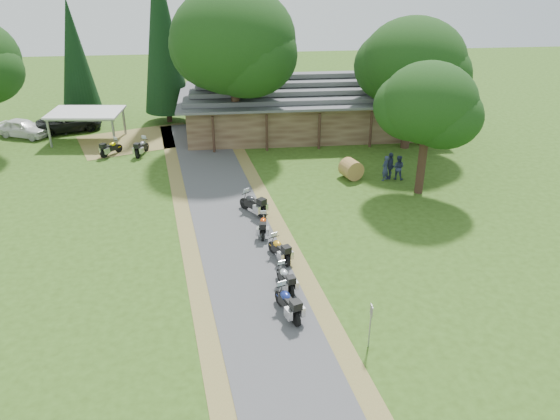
{
  "coord_description": "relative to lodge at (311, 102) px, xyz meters",
  "views": [
    {
      "loc": [
        -1.12,
        -19.71,
        14.46
      ],
      "look_at": [
        1.58,
        6.02,
        1.6
      ],
      "focal_mm": 35.0,
      "sensor_mm": 36.0,
      "label": 1
    }
  ],
  "objects": [
    {
      "name": "person_a",
      "position": [
        3.33,
        -11.02,
        -1.43
      ],
      "size": [
        0.7,
        0.7,
        2.03
      ],
      "primitive_type": "imported",
      "rotation": [
        0.0,
        0.0,
        3.91
      ],
      "color": "navy",
      "rests_on": "ground"
    },
    {
      "name": "motorcycle_row_e",
      "position": [
        -5.71,
        -15.06,
        -1.76
      ],
      "size": [
        1.74,
        2.03,
        1.39
      ],
      "primitive_type": null,
      "rotation": [
        0.0,
        0.0,
        2.2
      ],
      "color": "black",
      "rests_on": "ground"
    },
    {
      "name": "person_c",
      "position": [
        3.74,
        -10.76,
        -1.37
      ],
      "size": [
        0.65,
        0.74,
        2.17
      ],
      "primitive_type": "imported",
      "rotation": [
        0.0,
        0.0,
        4.31
      ],
      "color": "navy",
      "rests_on": "ground"
    },
    {
      "name": "car_dark_suv",
      "position": [
        -20.07,
        2.0,
        -1.37
      ],
      "size": [
        4.17,
        6.11,
        2.16
      ],
      "primitive_type": "imported",
      "rotation": [
        0.0,
        0.0,
        1.92
      ],
      "color": "black",
      "rests_on": "ground"
    },
    {
      "name": "cedar_far",
      "position": [
        -19.55,
        5.21,
        2.71
      ],
      "size": [
        3.37,
        3.37,
        10.32
      ],
      "primitive_type": "cone",
      "color": "black",
      "rests_on": "ground"
    },
    {
      "name": "motorcycle_carport_a",
      "position": [
        -15.63,
        -4.25,
        -1.83
      ],
      "size": [
        1.59,
        1.78,
        1.24
      ],
      "primitive_type": null,
      "rotation": [
        0.0,
        0.0,
        0.89
      ],
      "color": "#E3CE03",
      "rests_on": "ground"
    },
    {
      "name": "car_white_sedan",
      "position": [
        -23.46,
        0.85,
        -1.53
      ],
      "size": [
        4.38,
        6.02,
        1.85
      ],
      "primitive_type": "imported",
      "rotation": [
        0.0,
        0.0,
        1.16
      ],
      "color": "white",
      "rests_on": "ground"
    },
    {
      "name": "motorcycle_row_d",
      "position": [
        -5.3,
        -17.65,
        -1.86
      ],
      "size": [
        0.76,
        1.79,
        1.19
      ],
      "primitive_type": null,
      "rotation": [
        0.0,
        0.0,
        1.46
      ],
      "color": "#D4410C",
      "rests_on": "ground"
    },
    {
      "name": "oak_lodge_right",
      "position": [
        6.66,
        -4.93,
        2.79
      ],
      "size": [
        7.62,
        7.62,
        10.48
      ],
      "primitive_type": null,
      "color": "black",
      "rests_on": "ground"
    },
    {
      "name": "sign_post",
      "position": [
        -1.88,
        -27.25,
        -1.45
      ],
      "size": [
        0.36,
        0.06,
        2.01
      ],
      "primitive_type": null,
      "color": "gray",
      "rests_on": "ground"
    },
    {
      "name": "lodge",
      "position": [
        0.0,
        0.0,
        0.0
      ],
      "size": [
        21.4,
        9.4,
        4.9
      ],
      "primitive_type": null,
      "color": "brown",
      "rests_on": "ground"
    },
    {
      "name": "oak_lodge_left",
      "position": [
        -6.24,
        -3.14,
        4.0
      ],
      "size": [
        9.07,
        9.07,
        12.89
      ],
      "primitive_type": null,
      "color": "black",
      "rests_on": "ground"
    },
    {
      "name": "hay_bale",
      "position": [
        1.17,
        -10.45,
        -1.79
      ],
      "size": [
        1.64,
        1.57,
        1.32
      ],
      "primitive_type": "cylinder",
      "rotation": [
        1.57,
        0.0,
        0.33
      ],
      "color": "olive",
      "rests_on": "ground"
    },
    {
      "name": "cedar_near",
      "position": [
        -11.95,
        3.78,
        4.75
      ],
      "size": [
        3.96,
        3.96,
        14.4
      ],
      "primitive_type": "cone",
      "color": "black",
      "rests_on": "ground"
    },
    {
      "name": "motorcycle_carport_b",
      "position": [
        -13.36,
        -4.4,
        -1.81
      ],
      "size": [
        1.15,
        1.96,
        1.28
      ],
      "primitive_type": null,
      "rotation": [
        0.0,
        0.0,
        1.26
      ],
      "color": "gray",
      "rests_on": "ground"
    },
    {
      "name": "oak_driveway",
      "position": [
        4.95,
        -13.16,
        2.24
      ],
      "size": [
        5.71,
        5.71,
        9.38
      ],
      "primitive_type": null,
      "color": "black",
      "rests_on": "ground"
    },
    {
      "name": "ground",
      "position": [
        -6.0,
        -24.0,
        -2.45
      ],
      "size": [
        120.0,
        120.0,
        0.0
      ],
      "primitive_type": "plane",
      "color": "#304A15",
      "rests_on": "ground"
    },
    {
      "name": "driveway",
      "position": [
        -6.5,
        -20.0,
        -2.45
      ],
      "size": [
        51.95,
        51.95,
        0.0
      ],
      "primitive_type": "plane",
      "rotation": [
        0.0,
        0.0,
        0.14
      ],
      "color": "#4A4A4C",
      "rests_on": "ground"
    },
    {
      "name": "motorcycle_row_b",
      "position": [
        -4.69,
        -22.89,
        -1.85
      ],
      "size": [
        1.0,
        1.83,
        1.19
      ],
      "primitive_type": null,
      "rotation": [
        0.0,
        0.0,
        1.83
      ],
      "color": "#B2B6BB",
      "rests_on": "ground"
    },
    {
      "name": "person_b",
      "position": [
        4.24,
        -10.92,
        -1.47
      ],
      "size": [
        0.67,
        0.6,
        1.96
      ],
      "primitive_type": "imported",
      "rotation": [
        0.0,
        0.0,
        2.71
      ],
      "color": "navy",
      "rests_on": "ground"
    },
    {
      "name": "motorcycle_row_c",
      "position": [
        -4.71,
        -20.32,
        -1.82
      ],
      "size": [
        1.28,
        1.94,
        1.26
      ],
      "primitive_type": null,
      "rotation": [
        0.0,
        0.0,
        1.97
      ],
      "color": "orange",
      "rests_on": "ground"
    },
    {
      "name": "carport",
      "position": [
        -17.95,
        -0.69,
        -1.26
      ],
      "size": [
        5.86,
        4.23,
        2.39
      ],
      "primitive_type": null,
      "rotation": [
        0.0,
        0.0,
        -0.1
      ],
      "color": "silver",
      "rests_on": "ground"
    },
    {
      "name": "motorcycle_row_a",
      "position": [
        -4.82,
        -24.87,
        -1.77
      ],
      "size": [
        1.28,
        2.1,
        1.37
      ],
      "primitive_type": null,
      "rotation": [
        0.0,
        0.0,
        1.91
      ],
      "color": "navy",
      "rests_on": "ground"
    }
  ]
}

